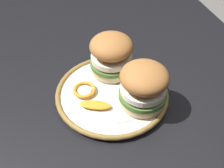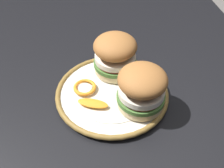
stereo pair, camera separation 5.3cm
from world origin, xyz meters
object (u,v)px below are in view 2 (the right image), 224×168
Objects in this scene: sandwich_half_left at (115,54)px; sandwich_half_right at (142,88)px; dining_table at (103,100)px; dinner_plate at (112,93)px.

sandwich_half_right is at bearing 16.26° from sandwich_half_left.
sandwich_half_left is (0.01, 0.03, 0.17)m from dining_table.
dinner_plate reaches higher than dining_table.
dining_table is 0.17m from sandwich_half_left.
dinner_plate is 2.06× the size of sandwich_half_left.
dining_table is 9.85× the size of sandwich_half_right.
dining_table is at bearing -170.98° from dinner_plate.
sandwich_half_left is (-0.07, 0.02, 0.06)m from dinner_plate.
dinner_plate is at bearing 9.02° from dining_table.
sandwich_half_left is at bearing 164.72° from dinner_plate.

